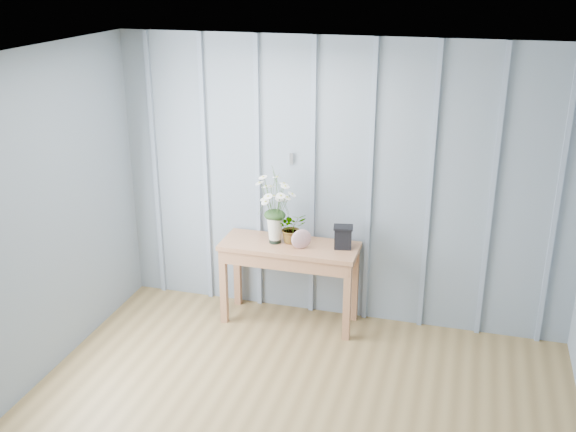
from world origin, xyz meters
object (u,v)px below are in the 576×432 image
(sideboard, at_px, (290,256))
(carved_box, at_px, (343,237))
(felt_disc_vessel, at_px, (301,239))
(daisy_vase, at_px, (275,198))

(sideboard, distance_m, carved_box, 0.51)
(sideboard, bearing_deg, felt_disc_vessel, -28.24)
(felt_disc_vessel, height_order, carved_box, carved_box)
(daisy_vase, relative_size, carved_box, 3.29)
(sideboard, distance_m, felt_disc_vessel, 0.25)
(felt_disc_vessel, relative_size, carved_box, 0.89)
(daisy_vase, bearing_deg, carved_box, 3.68)
(sideboard, bearing_deg, daisy_vase, 177.90)
(sideboard, bearing_deg, carved_box, 5.34)
(carved_box, bearing_deg, felt_disc_vessel, -162.24)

